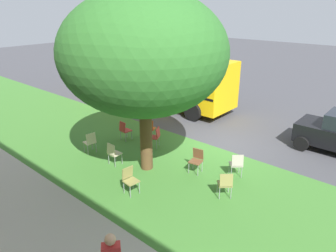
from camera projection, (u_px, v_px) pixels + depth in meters
ground at (218, 145)px, 13.22m from camera, size 80.00×80.00×0.00m
grass_verge at (170, 175)px, 10.96m from camera, size 48.00×6.00×0.01m
sidewalk_strip at (58, 242)px, 7.85m from camera, size 48.00×2.80×0.01m
street_tree at (144, 54)px, 9.90m from camera, size 5.45×5.45×6.18m
chair_0 at (113, 152)px, 11.44m from camera, size 0.42×0.42×0.88m
chair_1 at (236, 163)px, 10.66m from camera, size 0.59×0.59×0.88m
chair_2 at (90, 141)px, 12.38m from camera, size 0.48×0.48×0.88m
chair_3 at (225, 183)px, 9.49m from camera, size 0.59×0.59×0.88m
chair_4 at (150, 128)px, 13.74m from camera, size 0.55×0.56×0.88m
chair_5 at (125, 129)px, 13.56m from camera, size 0.46×0.46×0.88m
chair_6 at (197, 159)px, 10.96m from camera, size 0.48×0.48×0.88m
chair_7 at (156, 136)px, 12.89m from camera, size 0.55×0.55×0.88m
chair_8 at (130, 178)px, 9.74m from camera, size 0.47×0.46×0.88m
school_bus at (153, 73)px, 18.72m from camera, size 10.40×2.80×2.88m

